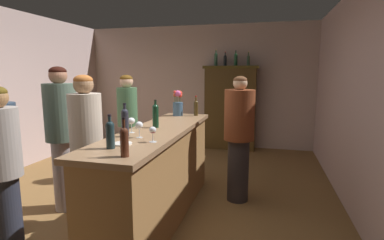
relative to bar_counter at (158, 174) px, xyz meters
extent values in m
plane|color=brown|center=(-0.44, 0.09, -0.54)|extent=(9.24, 9.24, 0.00)
cube|color=#C0A89E|center=(-0.44, 3.71, 0.84)|extent=(5.34, 0.12, 2.75)
cube|color=#C4A5A2|center=(2.23, 0.09, 0.84)|extent=(0.12, 7.23, 2.75)
cube|color=olive|center=(0.00, 0.00, -0.03)|extent=(0.56, 2.47, 1.01)
cube|color=#96704E|center=(0.00, 0.00, 0.50)|extent=(0.63, 2.58, 0.05)
cube|color=#453114|center=(0.38, 3.43, 0.38)|extent=(1.10, 0.32, 1.83)
cube|color=#41360F|center=(0.38, 3.43, 1.27)|extent=(1.18, 0.38, 0.06)
cylinder|color=#433316|center=(0.17, 1.12, 0.62)|extent=(0.06, 0.06, 0.19)
sphere|color=#433316|center=(0.17, 1.12, 0.72)|extent=(0.06, 0.06, 0.06)
cylinder|color=#433316|center=(0.17, 1.12, 0.76)|extent=(0.03, 0.03, 0.08)
cylinder|color=#AC1B1A|center=(0.17, 1.12, 0.81)|extent=(0.03, 0.03, 0.02)
cylinder|color=#4D2618|center=(0.16, -1.10, 0.62)|extent=(0.06, 0.06, 0.19)
sphere|color=#4D2618|center=(0.16, -1.10, 0.72)|extent=(0.06, 0.06, 0.06)
cylinder|color=#4D2618|center=(0.16, -1.10, 0.76)|extent=(0.02, 0.02, 0.09)
cylinder|color=black|center=(0.16, -1.10, 0.82)|extent=(0.02, 0.02, 0.02)
cylinder|color=#1C2E33|center=(-0.07, -0.91, 0.62)|extent=(0.07, 0.07, 0.19)
sphere|color=#1C2E33|center=(-0.07, -0.91, 0.72)|extent=(0.07, 0.07, 0.07)
cylinder|color=#1C2E33|center=(-0.07, -0.91, 0.76)|extent=(0.03, 0.03, 0.08)
cylinder|color=black|center=(-0.07, -0.91, 0.81)|extent=(0.03, 0.03, 0.02)
cylinder|color=#12331F|center=(-0.05, 0.08, 0.64)|extent=(0.07, 0.07, 0.23)
sphere|color=#12331F|center=(-0.05, 0.08, 0.76)|extent=(0.07, 0.07, 0.07)
cylinder|color=#12331F|center=(-0.05, 0.08, 0.80)|extent=(0.03, 0.03, 0.07)
cylinder|color=black|center=(-0.05, 0.08, 0.84)|extent=(0.03, 0.03, 0.02)
cylinder|color=#262732|center=(-0.16, -0.45, 0.65)|extent=(0.07, 0.07, 0.24)
sphere|color=#262732|center=(-0.16, -0.45, 0.77)|extent=(0.07, 0.07, 0.07)
cylinder|color=#262732|center=(-0.16, -0.45, 0.81)|extent=(0.03, 0.03, 0.08)
cylinder|color=black|center=(-0.16, -0.45, 0.85)|extent=(0.03, 0.03, 0.02)
cylinder|color=white|center=(-0.19, -0.27, 0.53)|extent=(0.06, 0.06, 0.00)
cylinder|color=white|center=(-0.19, -0.27, 0.57)|extent=(0.01, 0.01, 0.09)
ellipsoid|color=white|center=(-0.19, -0.27, 0.65)|extent=(0.08, 0.08, 0.07)
cylinder|color=white|center=(0.19, -0.61, 0.53)|extent=(0.07, 0.07, 0.00)
cylinder|color=white|center=(0.19, -0.61, 0.57)|extent=(0.01, 0.01, 0.08)
ellipsoid|color=white|center=(0.19, -0.61, 0.64)|extent=(0.06, 0.06, 0.06)
ellipsoid|color=maroon|center=(0.19, -0.61, 0.62)|extent=(0.05, 0.05, 0.02)
cylinder|color=white|center=(-0.01, -0.46, 0.53)|extent=(0.06, 0.06, 0.00)
cylinder|color=white|center=(-0.01, -0.46, 0.57)|extent=(0.01, 0.01, 0.08)
ellipsoid|color=white|center=(-0.01, -0.46, 0.65)|extent=(0.07, 0.07, 0.07)
cylinder|color=#395874|center=(-0.09, 1.06, 0.63)|extent=(0.15, 0.15, 0.20)
cylinder|color=#38602D|center=(-0.06, 1.07, 0.73)|extent=(0.01, 0.01, 0.18)
sphere|color=red|center=(-0.06, 1.07, 0.82)|extent=(0.06, 0.06, 0.06)
cylinder|color=#38602D|center=(-0.08, 1.10, 0.75)|extent=(0.01, 0.01, 0.20)
sphere|color=red|center=(-0.08, 1.10, 0.85)|extent=(0.09, 0.09, 0.09)
cylinder|color=#38602D|center=(-0.12, 1.10, 0.75)|extent=(0.01, 0.01, 0.21)
sphere|color=#C14B7E|center=(-0.12, 1.10, 0.85)|extent=(0.07, 0.07, 0.07)
cylinder|color=#38602D|center=(-0.13, 1.06, 0.74)|extent=(0.01, 0.01, 0.18)
sphere|color=#C74429|center=(-0.13, 1.06, 0.83)|extent=(0.05, 0.05, 0.05)
cylinder|color=#38602D|center=(-0.12, 1.00, 0.76)|extent=(0.01, 0.01, 0.23)
sphere|color=red|center=(-0.12, 1.00, 0.88)|extent=(0.04, 0.04, 0.04)
cylinder|color=#38602D|center=(-0.08, 1.03, 0.75)|extent=(0.01, 0.01, 0.21)
sphere|color=#C85091|center=(-0.08, 1.03, 0.86)|extent=(0.09, 0.09, 0.09)
cylinder|color=white|center=(-0.04, -0.75, 0.53)|extent=(0.17, 0.17, 0.01)
cylinder|color=#274E34|center=(0.05, 3.43, 1.42)|extent=(0.07, 0.07, 0.24)
sphere|color=#274E34|center=(0.05, 3.43, 1.54)|extent=(0.07, 0.07, 0.07)
cylinder|color=#274E34|center=(0.05, 3.43, 1.58)|extent=(0.03, 0.03, 0.09)
cylinder|color=gold|center=(0.05, 3.43, 1.64)|extent=(0.03, 0.03, 0.02)
cylinder|color=black|center=(0.25, 3.43, 1.39)|extent=(0.07, 0.07, 0.19)
sphere|color=black|center=(0.25, 3.43, 1.49)|extent=(0.07, 0.07, 0.07)
cylinder|color=black|center=(0.25, 3.43, 1.54)|extent=(0.02, 0.02, 0.09)
cylinder|color=#B12024|center=(0.25, 3.43, 1.59)|extent=(0.03, 0.03, 0.02)
cylinder|color=#153E22|center=(0.48, 3.43, 1.41)|extent=(0.08, 0.08, 0.22)
sphere|color=#153E22|center=(0.48, 3.43, 1.52)|extent=(0.08, 0.08, 0.08)
cylinder|color=#153E22|center=(0.48, 3.43, 1.56)|extent=(0.02, 0.02, 0.08)
cylinder|color=black|center=(0.48, 3.43, 1.61)|extent=(0.03, 0.03, 0.02)
cylinder|color=#30482F|center=(0.74, 3.43, 1.39)|extent=(0.06, 0.06, 0.18)
sphere|color=#30482F|center=(0.74, 3.43, 1.48)|extent=(0.06, 0.06, 0.06)
cylinder|color=#30482F|center=(0.74, 3.43, 1.53)|extent=(0.02, 0.02, 0.10)
cylinder|color=gold|center=(0.74, 3.43, 1.58)|extent=(0.02, 0.02, 0.02)
cylinder|color=brown|center=(-0.96, 1.17, -0.11)|extent=(0.23, 0.23, 0.85)
cylinder|color=#426C47|center=(-0.96, 1.17, 0.62)|extent=(0.32, 0.32, 0.61)
sphere|color=#DAA583|center=(-0.96, 1.17, 1.02)|extent=(0.21, 0.21, 0.21)
ellipsoid|color=#5B3B11|center=(-0.96, 1.17, 1.06)|extent=(0.20, 0.20, 0.11)
cylinder|color=#A09493|center=(-1.21, -0.06, -0.10)|extent=(0.27, 0.27, 0.88)
cylinder|color=#4C6152|center=(-1.21, -0.06, 0.68)|extent=(0.38, 0.38, 0.69)
sphere|color=#9D654C|center=(-1.21, -0.06, 1.12)|extent=(0.21, 0.21, 0.21)
ellipsoid|color=black|center=(-1.21, -0.06, 1.17)|extent=(0.20, 0.20, 0.11)
cylinder|color=#252835|center=(-1.02, -1.07, -0.14)|extent=(0.23, 0.23, 0.79)
cylinder|color=gray|center=(-1.02, -1.07, 0.56)|extent=(0.31, 0.31, 0.61)
cylinder|color=#B6B09D|center=(-1.53, -0.65, -0.13)|extent=(0.28, 0.28, 0.81)
cylinder|color=maroon|center=(-0.71, -0.31, -0.12)|extent=(0.25, 0.25, 0.83)
cylinder|color=#BBAC9B|center=(-0.71, -0.31, 0.62)|extent=(0.35, 0.35, 0.64)
sphere|color=#98704D|center=(-0.71, -0.31, 1.03)|extent=(0.21, 0.21, 0.21)
ellipsoid|color=#A35825|center=(-0.71, -0.31, 1.07)|extent=(0.20, 0.20, 0.11)
cylinder|color=#2D282B|center=(0.84, 0.74, -0.12)|extent=(0.28, 0.28, 0.83)
cylinder|color=brown|center=(0.84, 0.74, 0.61)|extent=(0.39, 0.39, 0.65)
sphere|color=#D3AC84|center=(0.84, 0.74, 1.02)|extent=(0.18, 0.18, 0.18)
ellipsoid|color=brown|center=(0.84, 0.74, 1.06)|extent=(0.17, 0.17, 0.10)
camera|label=1|loc=(1.19, -3.06, 1.15)|focal=27.69mm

